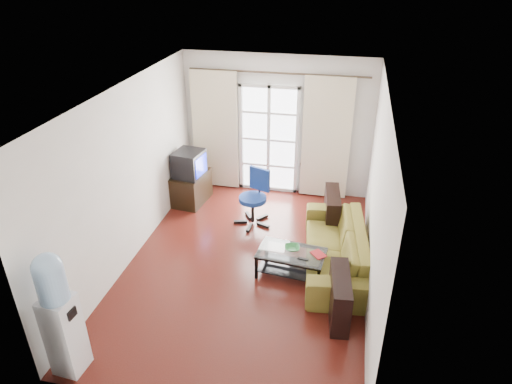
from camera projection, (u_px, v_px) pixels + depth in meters
floor at (247, 264)px, 7.08m from camera, size 5.20×5.20×0.00m
ceiling at (245, 93)px, 5.81m from camera, size 5.20×5.20×0.00m
wall_back at (277, 126)px, 8.69m from camera, size 3.60×0.02×2.70m
wall_front at (181, 314)px, 4.20m from camera, size 3.60×0.02×2.70m
wall_left at (128, 176)px, 6.78m from camera, size 0.02×5.20×2.70m
wall_right at (376, 200)px, 6.11m from camera, size 0.02×5.20×2.70m
french_door at (269, 140)px, 8.80m from camera, size 1.16×0.06×2.15m
curtain_rod at (277, 73)px, 8.12m from camera, size 3.30×0.04×0.04m
curtain_left at (215, 131)px, 8.88m from camera, size 0.90×0.07×2.35m
curtain_right at (326, 139)px, 8.48m from camera, size 0.90×0.07×2.35m
radiator at (315, 180)px, 8.94m from camera, size 0.64×0.12×0.64m
sofa at (335, 247)px, 6.93m from camera, size 2.43×1.36×0.65m
coffee_table at (291, 260)px, 6.75m from camera, size 1.04×0.66×0.40m
bowl at (292, 248)px, 6.73m from camera, size 0.30×0.30×0.05m
book at (314, 256)px, 6.58m from camera, size 0.38×0.38×0.02m
remote at (303, 259)px, 6.52m from camera, size 0.16×0.07×0.02m
tv_stand at (191, 188)px, 8.73m from camera, size 0.62×0.86×0.59m
crt_tv at (188, 164)px, 8.42m from camera, size 0.59×0.59×0.49m
task_chair at (254, 208)px, 8.04m from camera, size 0.88×0.88×1.00m
water_cooler at (59, 313)px, 4.94m from camera, size 0.37×0.35×1.61m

